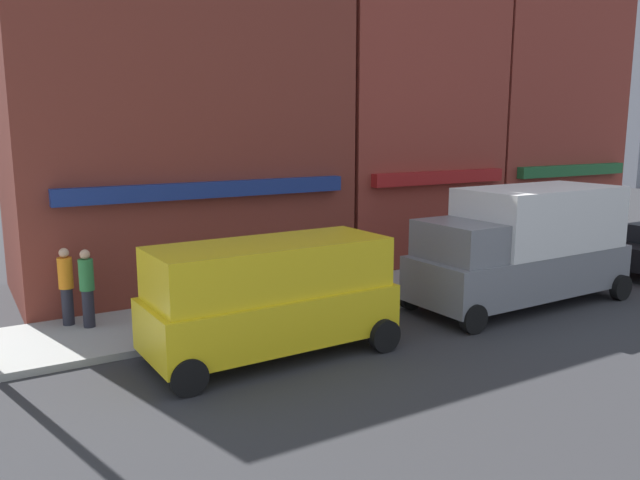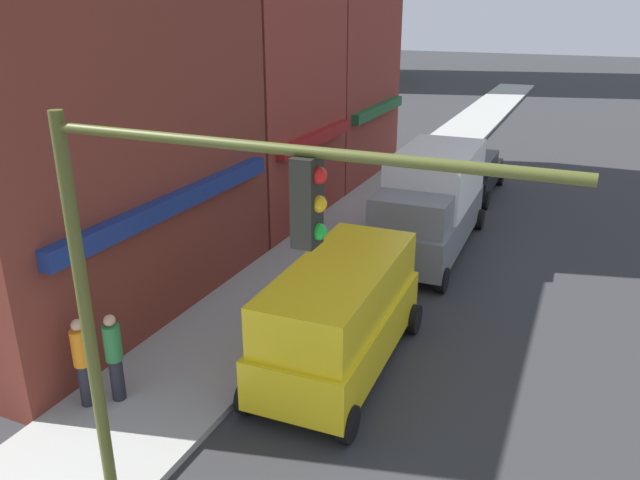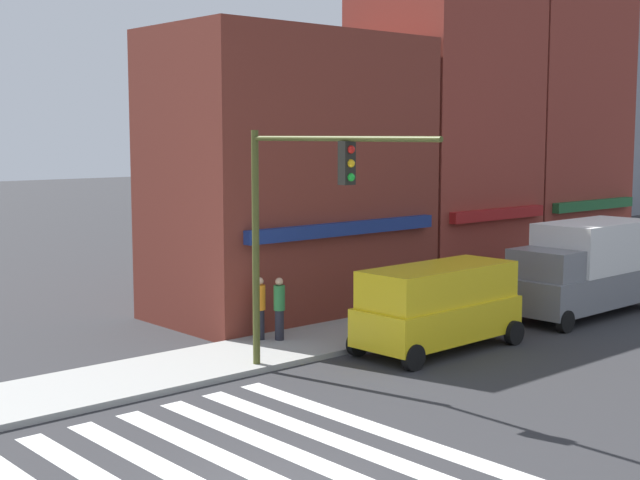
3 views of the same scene
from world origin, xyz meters
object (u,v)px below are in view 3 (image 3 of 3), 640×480
(pedestrian_green_top, at_px, (279,308))
(pedestrian_blue_shirt, at_px, (610,261))
(van_yellow, at_px, (439,304))
(box_truck_grey, at_px, (586,267))
(traffic_signal, at_px, (294,207))
(pedestrian_orange_vest, at_px, (260,307))

(pedestrian_green_top, bearing_deg, pedestrian_blue_shirt, -148.72)
(van_yellow, relative_size, pedestrian_blue_shirt, 2.85)
(box_truck_grey, bearing_deg, traffic_signal, 178.07)
(traffic_signal, bearing_deg, pedestrian_orange_vest, 64.41)
(traffic_signal, xyz_separation_m, box_truck_grey, (12.23, -0.20, -2.61))
(van_yellow, relative_size, pedestrian_green_top, 2.85)
(traffic_signal, height_order, pedestrian_orange_vest, traffic_signal)
(box_truck_grey, height_order, pedestrian_green_top, box_truck_grey)
(box_truck_grey, bearing_deg, van_yellow, 179.02)
(box_truck_grey, relative_size, pedestrian_orange_vest, 3.52)
(traffic_signal, relative_size, pedestrian_blue_shirt, 3.42)
(van_yellow, height_order, box_truck_grey, box_truck_grey)
(van_yellow, height_order, pedestrian_blue_shirt, van_yellow)
(pedestrian_blue_shirt, bearing_deg, pedestrian_orange_vest, 94.12)
(van_yellow, bearing_deg, pedestrian_orange_vest, 129.45)
(traffic_signal, bearing_deg, box_truck_grey, -0.95)
(traffic_signal, distance_m, pedestrian_blue_shirt, 17.86)
(pedestrian_orange_vest, bearing_deg, pedestrian_blue_shirt, -166.20)
(pedestrian_orange_vest, relative_size, pedestrian_blue_shirt, 1.00)
(traffic_signal, bearing_deg, van_yellow, -2.35)
(van_yellow, relative_size, pedestrian_orange_vest, 2.85)
(pedestrian_orange_vest, bearing_deg, box_truck_grey, 179.90)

